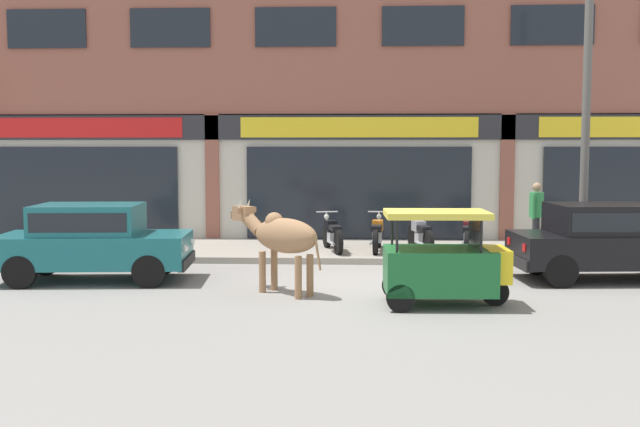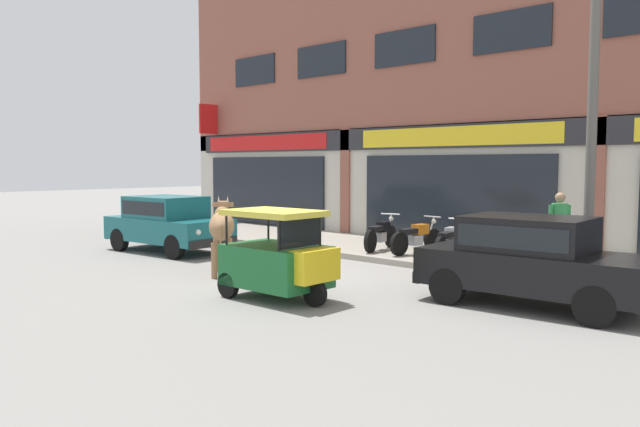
% 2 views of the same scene
% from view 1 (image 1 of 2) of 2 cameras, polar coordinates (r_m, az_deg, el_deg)
% --- Properties ---
extents(ground_plane, '(90.00, 90.00, 0.00)m').
position_cam_1_polar(ground_plane, '(14.04, 3.03, -5.32)').
color(ground_plane, gray).
extents(sidewalk, '(19.00, 3.51, 0.14)m').
position_cam_1_polar(sidewalk, '(17.93, 2.95, -2.83)').
color(sidewalk, gray).
rests_on(sidewalk, ground).
extents(shop_building, '(23.00, 1.40, 9.36)m').
position_cam_1_polar(shop_building, '(19.87, 2.96, 10.63)').
color(shop_building, '#8E5142').
rests_on(shop_building, ground).
extents(cow, '(1.78, 1.56, 1.61)m').
position_cam_1_polar(cow, '(12.88, -2.94, -1.72)').
color(cow, '#936B47').
rests_on(cow, ground).
extents(car_0, '(3.71, 1.88, 1.46)m').
position_cam_1_polar(car_0, '(14.75, -16.96, -1.83)').
color(car_0, black).
rests_on(car_0, ground).
extents(car_1, '(3.71, 1.87, 1.46)m').
position_cam_1_polar(car_1, '(15.19, 20.96, -1.75)').
color(car_1, black).
rests_on(car_1, ground).
extents(auto_rickshaw, '(2.01, 1.20, 1.52)m').
position_cam_1_polar(auto_rickshaw, '(12.11, 9.39, -3.87)').
color(auto_rickshaw, black).
rests_on(auto_rickshaw, ground).
extents(motorcycle_0, '(0.67, 1.78, 0.88)m').
position_cam_1_polar(motorcycle_0, '(17.29, 0.95, -1.60)').
color(motorcycle_0, black).
rests_on(motorcycle_0, sidewalk).
extents(motorcycle_1, '(0.52, 1.81, 0.88)m').
position_cam_1_polar(motorcycle_1, '(17.36, 4.38, -1.59)').
color(motorcycle_1, black).
rests_on(motorcycle_1, sidewalk).
extents(motorcycle_2, '(0.62, 1.79, 0.88)m').
position_cam_1_polar(motorcycle_2, '(17.35, 7.64, -1.62)').
color(motorcycle_2, black).
rests_on(motorcycle_2, sidewalk).
extents(motorcycle_3, '(0.64, 1.79, 0.88)m').
position_cam_1_polar(motorcycle_3, '(17.43, 11.24, -1.64)').
color(motorcycle_3, black).
rests_on(motorcycle_3, sidewalk).
extents(pedestrian, '(0.32, 0.44, 1.60)m').
position_cam_1_polar(pedestrian, '(17.56, 16.16, 0.27)').
color(pedestrian, '#2D2D33').
rests_on(pedestrian, sidewalk).
extents(utility_pole, '(0.18, 0.18, 6.36)m').
position_cam_1_polar(utility_pole, '(17.06, 19.62, 7.42)').
color(utility_pole, '#595651').
rests_on(utility_pole, sidewalk).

